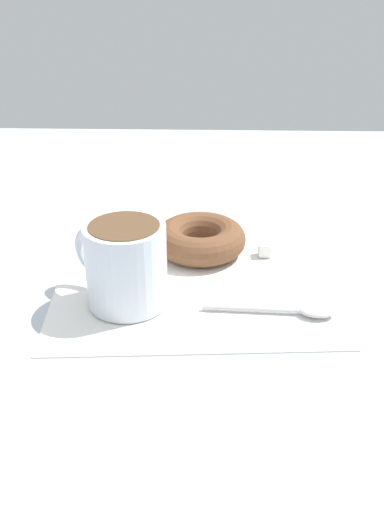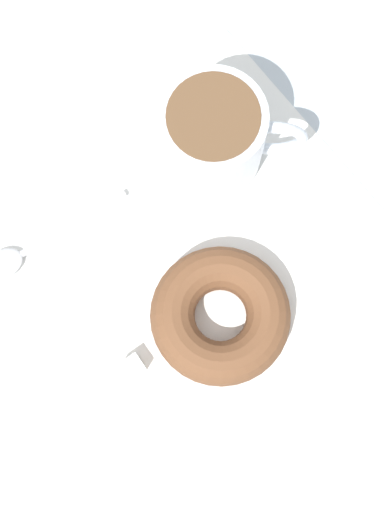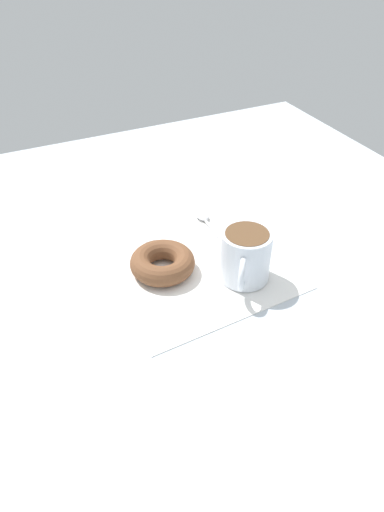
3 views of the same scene
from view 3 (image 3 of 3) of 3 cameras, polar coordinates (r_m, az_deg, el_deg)
name	(u,v)px [view 3 (image 3 of 3)]	position (r cm, az deg, el deg)	size (l,w,h in cm)	color
ground_plane	(191,275)	(85.05, -0.16, -2.14)	(120.00, 120.00, 2.00)	#B2BCC6
napkin	(192,266)	(85.04, 0.00, -1.15)	(29.72, 29.72, 0.30)	white
coffee_cup	(245,256)	(80.18, 6.12, 0.05)	(8.84, 10.32, 8.66)	silver
donut	(162,263)	(82.89, -3.39, -0.75)	(10.87, 10.87, 3.46)	brown
spoon	(206,221)	(95.58, 1.61, 4.07)	(2.58, 13.27, 0.90)	silver
sugar_cube	(149,242)	(89.46, -4.89, 1.61)	(1.49, 1.49, 1.49)	white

